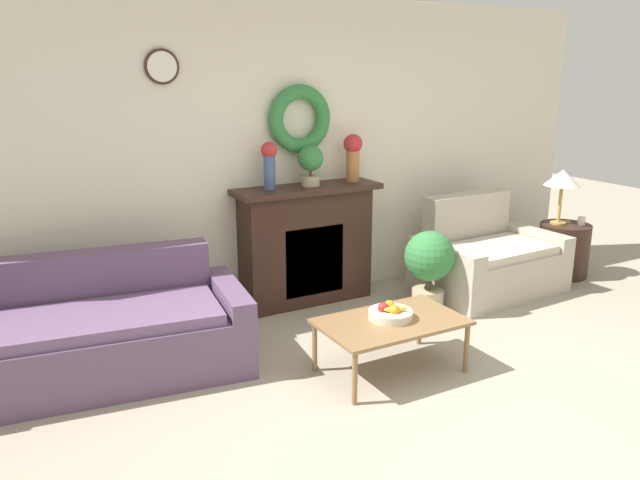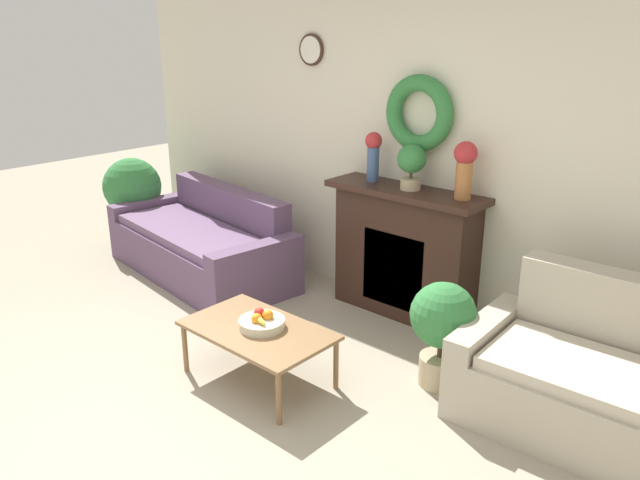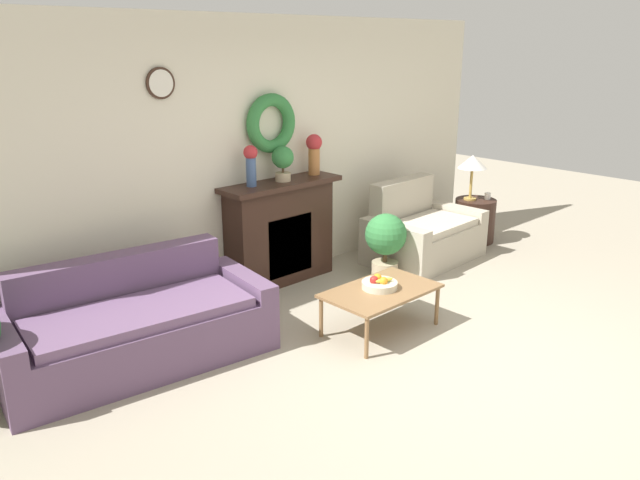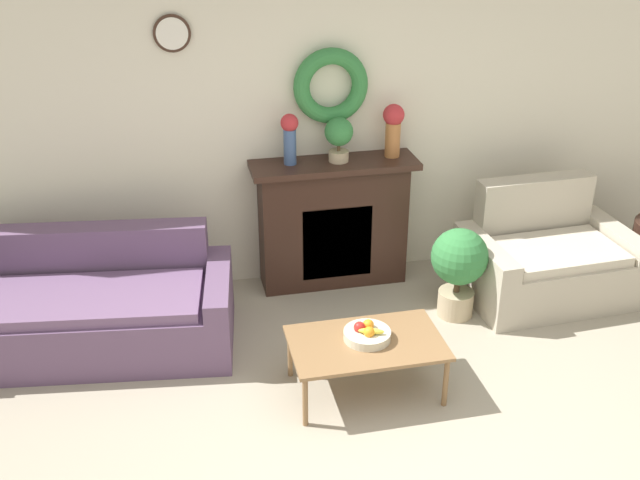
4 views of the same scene
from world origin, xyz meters
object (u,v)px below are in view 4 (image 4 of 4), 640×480
object	(u,v)px
vase_on_mantel_right	(393,126)
potted_plant_on_mantel	(339,136)
fruit_bowl	(367,334)
vase_on_mantel_left	(290,135)
fireplace	(333,222)
potted_plant_floor_by_loveseat	(459,264)
coffee_table	(366,346)
couch_left	(89,309)
loveseat_right	(546,260)

from	to	relation	value
vase_on_mantel_right	potted_plant_on_mantel	xyz separation A→B (m)	(-0.45, -0.02, -0.04)
fruit_bowl	vase_on_mantel_left	xyz separation A→B (m)	(-0.23, 1.50, 0.89)
fireplace	potted_plant_floor_by_loveseat	size ratio (longest dim) A/B	1.83
coffee_table	vase_on_mantel_right	distance (m)	1.91
vase_on_mantel_left	vase_on_mantel_right	world-z (taller)	vase_on_mantel_right
fireplace	vase_on_mantel_right	bearing A→B (deg)	0.65
vase_on_mantel_left	couch_left	bearing A→B (deg)	-160.76
coffee_table	potted_plant_floor_by_loveseat	bearing A→B (deg)	39.32
fruit_bowl	potted_plant_on_mantel	size ratio (longest dim) A/B	0.88
coffee_table	vase_on_mantel_right	world-z (taller)	vase_on_mantel_right
couch_left	vase_on_mantel_right	bearing A→B (deg)	20.26
vase_on_mantel_right	potted_plant_floor_by_loveseat	world-z (taller)	vase_on_mantel_right
loveseat_right	fruit_bowl	distance (m)	2.01
couch_left	potted_plant_on_mantel	distance (m)	2.29
loveseat_right	vase_on_mantel_right	distance (m)	1.67
vase_on_mantel_left	fruit_bowl	bearing A→B (deg)	-81.27
fruit_bowl	potted_plant_on_mantel	world-z (taller)	potted_plant_on_mantel
vase_on_mantel_left	potted_plant_floor_by_loveseat	distance (m)	1.64
potted_plant_on_mantel	potted_plant_floor_by_loveseat	size ratio (longest dim) A/B	0.49
loveseat_right	vase_on_mantel_left	size ratio (longest dim) A/B	3.38
fruit_bowl	loveseat_right	bearing A→B (deg)	27.40
potted_plant_on_mantel	potted_plant_floor_by_loveseat	world-z (taller)	potted_plant_on_mantel
fireplace	couch_left	world-z (taller)	fireplace
loveseat_right	vase_on_mantel_left	xyz separation A→B (m)	(-2.01, 0.57, 1.02)
fireplace	vase_on_mantel_right	size ratio (longest dim) A/B	3.12
fruit_bowl	potted_plant_floor_by_loveseat	distance (m)	1.20
vase_on_mantel_left	potted_plant_on_mantel	world-z (taller)	vase_on_mantel_left
vase_on_mantel_right	couch_left	bearing A→B (deg)	-167.07
fruit_bowl	potted_plant_on_mantel	distance (m)	1.72
potted_plant_floor_by_loveseat	loveseat_right	bearing A→B (deg)	11.72
coffee_table	potted_plant_on_mantel	size ratio (longest dim) A/B	2.83
couch_left	vase_on_mantel_left	distance (m)	1.99
fireplace	potted_plant_on_mantel	world-z (taller)	potted_plant_on_mantel
fruit_bowl	coffee_table	bearing A→B (deg)	-110.01
fruit_bowl	fireplace	bearing A→B (deg)	85.43
loveseat_right	potted_plant_floor_by_loveseat	size ratio (longest dim) A/B	1.87
loveseat_right	coffee_table	distance (m)	2.03
vase_on_mantel_left	potted_plant_on_mantel	bearing A→B (deg)	-2.96
fireplace	couch_left	bearing A→B (deg)	-164.15
coffee_table	couch_left	bearing A→B (deg)	152.12
fruit_bowl	potted_plant_on_mantel	bearing A→B (deg)	83.94
vase_on_mantel_right	potted_plant_floor_by_loveseat	bearing A→B (deg)	-65.94
vase_on_mantel_left	potted_plant_floor_by_loveseat	world-z (taller)	vase_on_mantel_left
vase_on_mantel_left	vase_on_mantel_right	size ratio (longest dim) A/B	0.94
vase_on_mantel_left	potted_plant_on_mantel	size ratio (longest dim) A/B	1.13
vase_on_mantel_right	fruit_bowl	bearing A→B (deg)	-112.03
vase_on_mantel_left	vase_on_mantel_right	bearing A→B (deg)	0.00
couch_left	vase_on_mantel_right	world-z (taller)	vase_on_mantel_right
fruit_bowl	vase_on_mantel_right	world-z (taller)	vase_on_mantel_right
potted_plant_on_mantel	potted_plant_floor_by_loveseat	bearing A→B (deg)	-42.92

